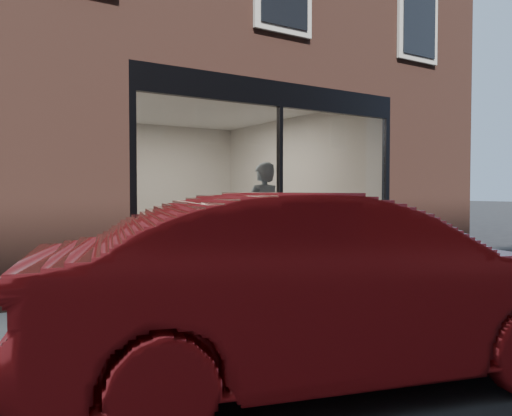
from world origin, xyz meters
TOP-DOWN VIEW (x-y plane):
  - ground at (0.00, 0.00)m, footprint 120.00×120.00m
  - sidewalk_near at (0.00, 1.00)m, footprint 40.00×2.00m
  - kerb_near at (0.00, -0.05)m, footprint 40.00×0.10m
  - host_building_pier_right at (3.75, 8.00)m, footprint 2.50×12.00m
  - host_building_backfill at (0.00, 11.00)m, footprint 5.00×6.00m
  - cafe_floor at (0.00, 5.00)m, footprint 6.00×6.00m
  - cafe_ceiling at (0.00, 5.00)m, footprint 6.00×6.00m
  - cafe_wall_back at (0.00, 7.99)m, footprint 5.00×0.00m
  - cafe_wall_left at (-2.49, 5.00)m, footprint 0.00×6.00m
  - cafe_wall_right at (2.49, 5.00)m, footprint 0.00×6.00m
  - storefront_kick at (0.00, 2.05)m, footprint 5.00×0.10m
  - storefront_header at (0.00, 2.05)m, footprint 5.00×0.10m
  - storefront_mullion at (0.00, 2.05)m, footprint 0.06×0.10m
  - storefront_glass at (0.00, 2.02)m, footprint 4.80×0.00m
  - banquette at (0.00, 2.45)m, footprint 4.00×0.55m
  - person at (0.13, 2.73)m, footprint 0.74×0.51m
  - cafe_table_left at (-0.81, 3.00)m, footprint 0.79×0.79m
  - cafe_table_right at (1.58, 3.32)m, footprint 0.80×0.80m
  - cafe_chair_left at (-1.38, 3.58)m, footprint 0.47×0.47m
  - cafe_chair_right at (1.28, 4.27)m, footprint 0.50×0.50m
  - wall_poster at (-2.45, 4.54)m, footprint 0.02×0.65m
  - parked_car at (-2.18, -1.63)m, footprint 4.62×2.67m

SIDE VIEW (x-z plane):
  - ground at x=0.00m, z-range 0.00..0.00m
  - sidewalk_near at x=0.00m, z-range 0.00..0.01m
  - cafe_floor at x=0.00m, z-range 0.02..0.02m
  - kerb_near at x=0.00m, z-range 0.00..0.12m
  - storefront_kick at x=0.00m, z-range 0.00..0.30m
  - banquette at x=0.00m, z-range 0.00..0.45m
  - cafe_chair_left at x=-1.38m, z-range 0.22..0.26m
  - cafe_chair_right at x=1.28m, z-range 0.22..0.26m
  - parked_car at x=-2.18m, z-range 0.00..1.44m
  - cafe_table_left at x=-0.81m, z-range 0.72..0.76m
  - cafe_table_right at x=1.58m, z-range 0.72..0.76m
  - person at x=0.13m, z-range 0.00..1.95m
  - wall_poster at x=-2.45m, z-range 0.97..1.84m
  - storefront_mullion at x=0.00m, z-range 0.30..2.80m
  - storefront_glass at x=0.00m, z-range -0.85..3.95m
  - cafe_wall_back at x=0.00m, z-range -0.90..4.10m
  - cafe_wall_left at x=-2.49m, z-range -1.40..4.60m
  - cafe_wall_right at x=2.49m, z-range -1.40..4.60m
  - host_building_pier_right at x=3.75m, z-range 0.00..3.20m
  - host_building_backfill at x=0.00m, z-range 0.00..3.20m
  - storefront_header at x=0.00m, z-range 2.80..3.20m
  - cafe_ceiling at x=0.00m, z-range 3.19..3.19m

